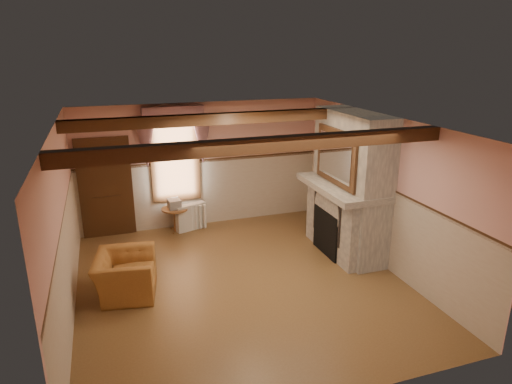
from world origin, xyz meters
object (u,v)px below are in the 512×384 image
object	(u,v)px
side_table	(175,220)
oil_lamp	(332,171)
radiator	(191,217)
bowl	(341,180)
mantel_clock	(324,169)
armchair	(125,275)

from	to	relation	value
side_table	oil_lamp	distance (m)	3.61
radiator	bowl	world-z (taller)	bowl
bowl	mantel_clock	bearing A→B (deg)	90.00
armchair	oil_lamp	xyz separation A→B (m)	(4.17, 0.81, 1.21)
mantel_clock	oil_lamp	xyz separation A→B (m)	(0.00, -0.33, 0.04)
radiator	oil_lamp	xyz separation A→B (m)	(2.60, -1.62, 1.26)
mantel_clock	radiator	bearing A→B (deg)	153.55
side_table	bowl	size ratio (longest dim) A/B	1.51
side_table	mantel_clock	xyz separation A→B (m)	(2.95, -1.30, 1.25)
armchair	radiator	world-z (taller)	armchair
armchair	bowl	xyz separation A→B (m)	(4.17, 0.42, 1.12)
radiator	mantel_clock	xyz separation A→B (m)	(2.60, -1.30, 1.22)
radiator	oil_lamp	bearing A→B (deg)	-50.46
bowl	mantel_clock	distance (m)	0.72
radiator	mantel_clock	distance (m)	3.15
armchair	mantel_clock	size ratio (longest dim) A/B	4.46
side_table	oil_lamp	size ratio (longest dim) A/B	2.08
radiator	armchair	bearing A→B (deg)	-141.18
radiator	oil_lamp	world-z (taller)	oil_lamp
armchair	mantel_clock	bearing A→B (deg)	-65.18
armchair	bowl	size ratio (longest dim) A/B	2.78
side_table	radiator	distance (m)	0.35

